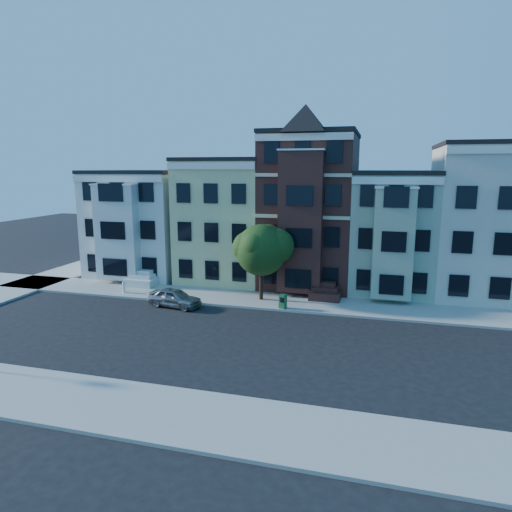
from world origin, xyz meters
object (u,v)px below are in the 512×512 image
(parked_car, at_px, (175,298))
(newspaper_box, at_px, (283,301))
(street_tree, at_px, (261,254))
(fire_hydrant, at_px, (124,288))

(parked_car, bearing_deg, newspaper_box, -71.39)
(street_tree, relative_size, fire_hydrant, 9.89)
(parked_car, bearing_deg, fire_hydrant, 79.63)
(newspaper_box, distance_m, fire_hydrant, 12.53)
(newspaper_box, xyz_separation_m, fire_hydrant, (-12.51, 0.69, -0.15))
(parked_car, xyz_separation_m, fire_hydrant, (-5.10, 1.86, -0.16))
(street_tree, distance_m, parked_car, 6.80)
(parked_car, height_order, newspaper_box, parked_car)
(fire_hydrant, bearing_deg, parked_car, -20.01)
(fire_hydrant, bearing_deg, street_tree, 5.52)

